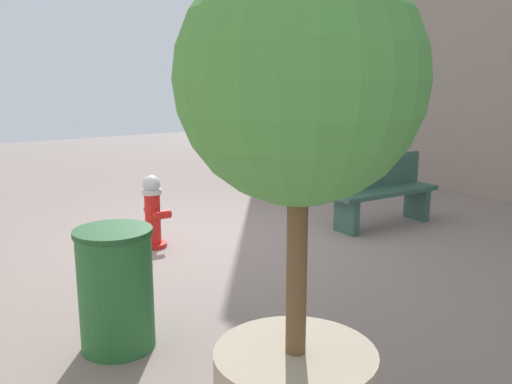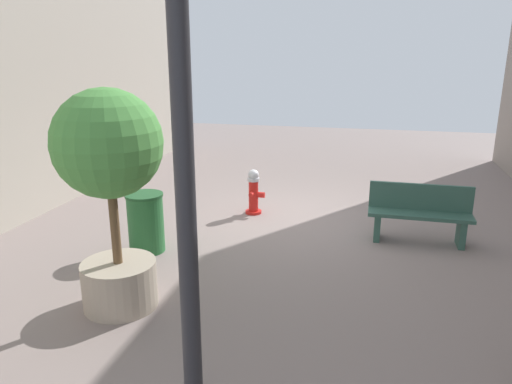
{
  "view_description": "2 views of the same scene",
  "coord_description": "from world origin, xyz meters",
  "px_view_note": "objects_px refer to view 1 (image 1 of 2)",
  "views": [
    {
      "loc": [
        3.28,
        5.97,
        2.07
      ],
      "look_at": [
        -0.02,
        0.86,
        0.74
      ],
      "focal_mm": 38.95,
      "sensor_mm": 36.0,
      "label": 1
    },
    {
      "loc": [
        -1.25,
        8.52,
        3.0
      ],
      "look_at": [
        0.61,
        0.7,
        0.66
      ],
      "focal_mm": 33.43,
      "sensor_mm": 36.0,
      "label": 2
    }
  ],
  "objects_px": {
    "bench_near": "(381,190)",
    "trash_bin": "(116,289)",
    "fire_hydrant": "(153,211)",
    "planter_tree": "(299,148)"
  },
  "relations": [
    {
      "from": "bench_near",
      "to": "trash_bin",
      "type": "height_order",
      "value": "bench_near"
    },
    {
      "from": "fire_hydrant",
      "to": "trash_bin",
      "type": "distance_m",
      "value": 2.5
    },
    {
      "from": "fire_hydrant",
      "to": "planter_tree",
      "type": "distance_m",
      "value": 4.11
    },
    {
      "from": "bench_near",
      "to": "trash_bin",
      "type": "xyz_separation_m",
      "value": [
        4.19,
        1.43,
        -0.02
      ]
    },
    {
      "from": "fire_hydrant",
      "to": "bench_near",
      "type": "xyz_separation_m",
      "value": [
        -2.99,
        0.76,
        0.06
      ]
    },
    {
      "from": "fire_hydrant",
      "to": "bench_near",
      "type": "bearing_deg",
      "value": 165.69
    },
    {
      "from": "planter_tree",
      "to": "bench_near",
      "type": "bearing_deg",
      "value": -140.63
    },
    {
      "from": "bench_near",
      "to": "trash_bin",
      "type": "bearing_deg",
      "value": 18.78
    },
    {
      "from": "fire_hydrant",
      "to": "trash_bin",
      "type": "height_order",
      "value": "trash_bin"
    },
    {
      "from": "planter_tree",
      "to": "trash_bin",
      "type": "height_order",
      "value": "planter_tree"
    }
  ]
}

